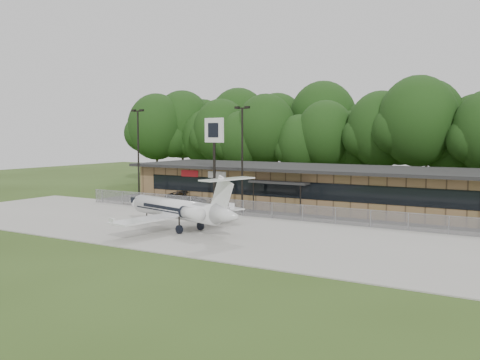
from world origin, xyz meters
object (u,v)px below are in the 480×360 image
Objects in this scene: terminal at (321,187)px; business_jet at (180,210)px; suv at (188,198)px; pole_sign at (214,140)px.

business_jet reaches higher than terminal.
business_jet is (-4.54, -17.84, -0.53)m from terminal.
pole_sign is (4.97, -2.22, 6.31)m from suv.
suv is 8.33m from pole_sign.
terminal is 14.31m from suv.
terminal is 4.46× the size of pole_sign.
pole_sign reaches higher than business_jet.
pole_sign is at bearing -139.57° from terminal.
business_jet is 12.57m from pole_sign.
business_jet is 15.66m from suv.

